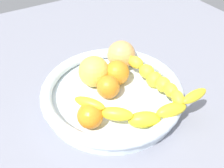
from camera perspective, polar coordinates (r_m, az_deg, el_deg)
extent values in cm
cube|color=gray|center=(61.08, 0.00, -4.64)|extent=(120.00, 120.00, 3.00)
cylinder|color=silver|center=(59.32, 0.00, -2.94)|extent=(30.11, 30.11, 2.02)
torus|color=silver|center=(57.76, 0.00, -1.29)|extent=(31.90, 31.90, 2.56)
ellipsoid|color=yellow|center=(50.28, -5.01, -4.27)|extent=(5.59, 6.61, 2.16)
ellipsoid|color=yellow|center=(50.08, 1.01, -6.66)|extent=(6.81, 6.32, 2.74)
ellipsoid|color=yellow|center=(51.42, 7.16, -7.82)|extent=(7.37, 5.82, 3.33)
ellipsoid|color=yellow|center=(52.12, 13.01, -5.64)|extent=(6.98, 3.94, 2.74)
ellipsoid|color=yellow|center=(54.15, 17.80, -2.53)|extent=(6.70, 2.58, 2.16)
ellipsoid|color=yellow|center=(53.28, 14.28, -2.85)|extent=(3.75, 4.56, 2.45)
ellipsoid|color=yellow|center=(55.76, 12.89, -1.35)|extent=(3.74, 4.50, 2.89)
ellipsoid|color=yellow|center=(58.13, 11.24, -0.07)|extent=(3.69, 4.22, 3.33)
ellipsoid|color=yellow|center=(60.36, 9.36, 1.00)|extent=(3.97, 4.11, 3.77)
ellipsoid|color=yellow|center=(61.44, 7.43, 3.01)|extent=(4.03, 4.50, 3.33)
ellipsoid|color=yellow|center=(62.40, 5.28, 4.78)|extent=(4.04, 4.67, 2.89)
ellipsoid|color=yellow|center=(63.19, 2.95, 6.32)|extent=(4.01, 4.62, 2.45)
sphere|color=orange|center=(59.84, 1.07, 2.50)|extent=(5.85, 5.85, 5.85)
sphere|color=orange|center=(50.60, -4.84, -7.02)|extent=(5.22, 5.22, 5.22)
sphere|color=orange|center=(56.67, -0.97, -0.52)|extent=(5.18, 5.18, 5.18)
sphere|color=#EFAA5C|center=(64.69, 2.07, 6.48)|extent=(7.13, 7.13, 7.13)
sphere|color=#ECC94D|center=(59.29, -4.03, 2.79)|extent=(7.18, 7.18, 7.18)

